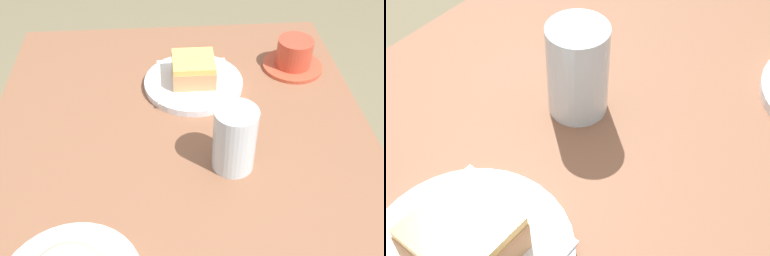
{
  "view_description": "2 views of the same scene",
  "coord_description": "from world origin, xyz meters",
  "views": [
    {
      "loc": [
        0.57,
        -0.02,
        1.31
      ],
      "look_at": [
        -0.02,
        0.02,
        0.78
      ],
      "focal_mm": 41.5,
      "sensor_mm": 36.0,
      "label": 1
    },
    {
      "loc": [
        -0.33,
        -0.21,
        1.22
      ],
      "look_at": [
        -0.02,
        0.04,
        0.79
      ],
      "focal_mm": 50.11,
      "sensor_mm": 36.0,
      "label": 2
    }
  ],
  "objects": [
    {
      "name": "water_glass",
      "position": [
        0.04,
        0.09,
        0.8
      ],
      "size": [
        0.07,
        0.07,
        0.12
      ],
      "primitive_type": "cylinder",
      "color": "silver",
      "rests_on": "table"
    },
    {
      "name": "donut_glazed_square",
      "position": [
        -0.19,
        0.04,
        0.78
      ],
      "size": [
        0.09,
        0.09,
        0.05
      ],
      "color": "tan",
      "rests_on": "napkin_glazed_square"
    },
    {
      "name": "napkin_glazed_square",
      "position": [
        -0.19,
        0.04,
        0.76
      ],
      "size": [
        0.15,
        0.15,
        0.0
      ],
      "primitive_type": "cube",
      "rotation": [
        0.0,
        0.0,
        0.0
      ],
      "color": "white",
      "rests_on": "plate_glazed_square"
    },
    {
      "name": "plate_glazed_square",
      "position": [
        -0.19,
        0.04,
        0.75
      ],
      "size": [
        0.21,
        0.21,
        0.01
      ],
      "primitive_type": "cylinder",
      "color": "white",
      "rests_on": "table"
    },
    {
      "name": "table",
      "position": [
        0.0,
        0.0,
        0.63
      ],
      "size": [
        0.9,
        0.74,
        0.74
      ],
      "color": "brown",
      "rests_on": "ground_plane"
    },
    {
      "name": "coffee_cup",
      "position": [
        -0.25,
        0.26,
        0.77
      ],
      "size": [
        0.13,
        0.13,
        0.07
      ],
      "color": "#C14D33",
      "rests_on": "table"
    }
  ]
}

